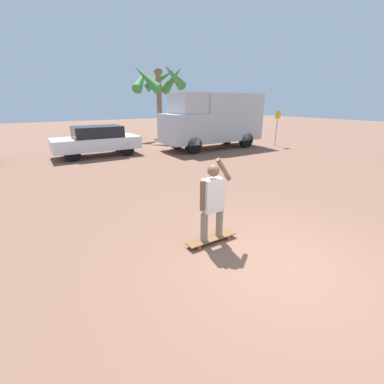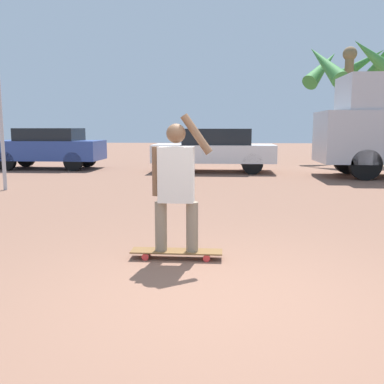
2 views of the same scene
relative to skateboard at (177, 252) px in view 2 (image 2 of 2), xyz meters
The scene contains 6 objects.
ground_plane 1.37m from the skateboard, 66.09° to the right, with size 80.00×80.00×0.00m, color brown.
skateboard is the anchor object (origin of this frame).
person_skateboarder 0.84m from the skateboard, behind, with size 0.69×0.22×1.59m.
parked_car_white 10.17m from the skateboard, 88.96° to the left, with size 4.19×1.83×1.49m.
parked_car_blue 12.35m from the skateboard, 119.34° to the left, with size 4.00×1.77×1.51m.
palm_tree_near_van 16.28m from the skateboard, 68.00° to the left, with size 3.98×4.11×5.24m.
Camera 2 is at (-0.00, -3.58, 1.52)m, focal length 40.00 mm.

